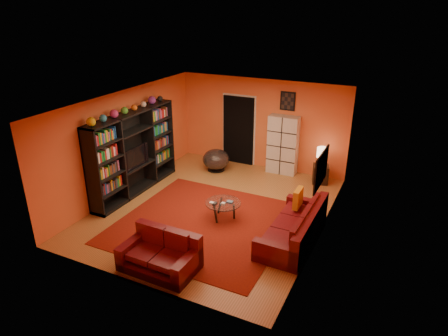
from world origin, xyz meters
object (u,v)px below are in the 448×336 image
at_px(sofa, 297,228).
at_px(table_lamp, 323,153).
at_px(storage_cabinet, 283,145).
at_px(loveseat, 162,254).
at_px(side_table, 320,174).
at_px(tv, 133,157).
at_px(coffee_table, 223,204).
at_px(entertainment_unit, 134,153).
at_px(bowl_chair, 216,159).

height_order(sofa, table_lamp, table_lamp).
bearing_deg(table_lamp, storage_cabinet, 169.18).
bearing_deg(storage_cabinet, loveseat, -97.14).
height_order(sofa, side_table, sofa).
height_order(tv, coffee_table, tv).
bearing_deg(sofa, side_table, 95.14).
bearing_deg(table_lamp, loveseat, -109.43).
xyz_separation_m(tv, storage_cabinet, (2.97, 2.90, -0.15)).
distance_m(tv, loveseat, 3.40).
bearing_deg(entertainment_unit, sofa, -5.99).
bearing_deg(bowl_chair, loveseat, -75.47).
bearing_deg(coffee_table, bowl_chair, 120.16).
distance_m(storage_cabinet, bowl_chair, 1.96).
xyz_separation_m(tv, table_lamp, (4.14, 2.67, -0.13)).
distance_m(sofa, bowl_chair, 4.08).
xyz_separation_m(storage_cabinet, table_lamp, (1.17, -0.22, 0.02)).
relative_size(entertainment_unit, sofa, 1.35).
bearing_deg(loveseat, coffee_table, -5.70).
height_order(entertainment_unit, table_lamp, entertainment_unit).
bearing_deg(entertainment_unit, loveseat, -44.95).
bearing_deg(storage_cabinet, entertainment_unit, -137.81).
relative_size(sofa, loveseat, 1.58).
bearing_deg(tv, table_lamp, -57.14).
height_order(sofa, coffee_table, sofa).
height_order(bowl_chair, side_table, bowl_chair).
distance_m(tv, bowl_chair, 2.59).
distance_m(tv, sofa, 4.43).
bearing_deg(sofa, table_lamp, 95.14).
relative_size(storage_cabinet, bowl_chair, 2.14).
xyz_separation_m(entertainment_unit, sofa, (4.41, -0.46, -0.77)).
relative_size(tv, side_table, 1.84).
height_order(coffee_table, table_lamp, table_lamp).
bearing_deg(tv, sofa, -94.80).
bearing_deg(sofa, coffee_table, 176.50).
distance_m(loveseat, storage_cabinet, 5.28).
bearing_deg(sofa, loveseat, -134.53).
height_order(loveseat, coffee_table, loveseat).
bearing_deg(entertainment_unit, table_lamp, 31.60).
height_order(tv, sofa, tv).
xyz_separation_m(coffee_table, side_table, (1.52, 2.90, -0.11)).
height_order(entertainment_unit, storage_cabinet, entertainment_unit).
height_order(entertainment_unit, bowl_chair, entertainment_unit).
bearing_deg(loveseat, entertainment_unit, 45.96).
distance_m(bowl_chair, table_lamp, 3.02).
xyz_separation_m(loveseat, bowl_chair, (-1.17, 4.53, 0.05)).
bearing_deg(storage_cabinet, sofa, -67.51).
bearing_deg(tv, loveseat, -134.38).
bearing_deg(loveseat, bowl_chair, 15.43).
bearing_deg(entertainment_unit, coffee_table, -7.02).
height_order(sofa, loveseat, same).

